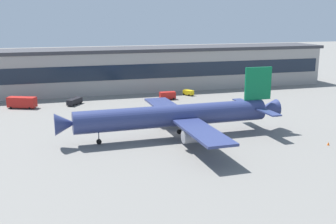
{
  "coord_description": "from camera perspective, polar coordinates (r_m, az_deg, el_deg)",
  "views": [
    {
      "loc": [
        -28.64,
        -86.02,
        26.51
      ],
      "look_at": [
        -1.91,
        1.47,
        5.0
      ],
      "focal_mm": 43.17,
      "sensor_mm": 36.0,
      "label": 1
    }
  ],
  "objects": [
    {
      "name": "belt_loader",
      "position": [
        128.44,
        -13.09,
        1.5
      ],
      "size": [
        5.32,
        6.38,
        1.95
      ],
      "color": "black",
      "rests_on": "ground_plane"
    },
    {
      "name": "airliner",
      "position": [
        90.54,
        1.3,
        -0.51
      ],
      "size": [
        52.1,
        44.56,
        15.19
      ],
      "color": "navy",
      "rests_on": "ground_plane"
    },
    {
      "name": "crew_van",
      "position": [
        133.28,
        -0.03,
        2.4
      ],
      "size": [
        5.24,
        2.36,
        2.55
      ],
      "color": "red",
      "rests_on": "ground_plane"
    },
    {
      "name": "terminal_building",
      "position": [
        150.92,
        -5.95,
        6.04
      ],
      "size": [
        157.39,
        18.56,
        15.58
      ],
      "color": "#9E9993",
      "rests_on": "ground_plane"
    },
    {
      "name": "fuel_truck",
      "position": [
        127.98,
        -19.86,
        1.34
      ],
      "size": [
        8.8,
        6.04,
        3.35
      ],
      "color": "red",
      "rests_on": "ground_plane"
    },
    {
      "name": "traffic_cone_0",
      "position": [
        92.5,
        21.71,
        -4.17
      ],
      "size": [
        0.56,
        0.56,
        0.69
      ],
      "primitive_type": "cone",
      "color": "#F2590C",
      "rests_on": "ground_plane"
    },
    {
      "name": "ground_plane",
      "position": [
        94.45,
        1.37,
        -3.07
      ],
      "size": [
        600.0,
        600.0,
        0.0
      ],
      "primitive_type": "plane",
      "color": "slate"
    },
    {
      "name": "baggage_tug",
      "position": [
        140.5,
        2.92,
        2.79
      ],
      "size": [
        3.47,
        4.12,
        1.85
      ],
      "color": "yellow",
      "rests_on": "ground_plane"
    }
  ]
}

